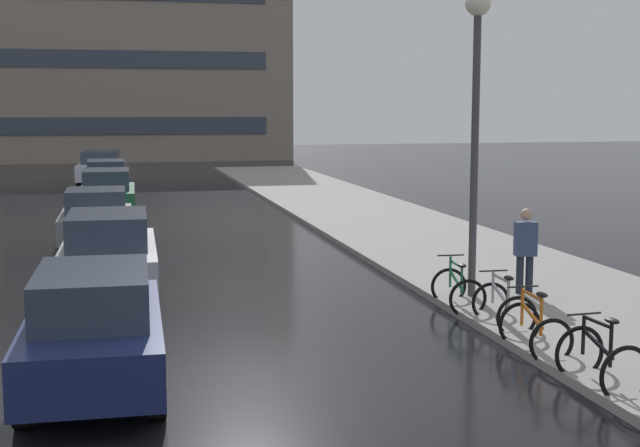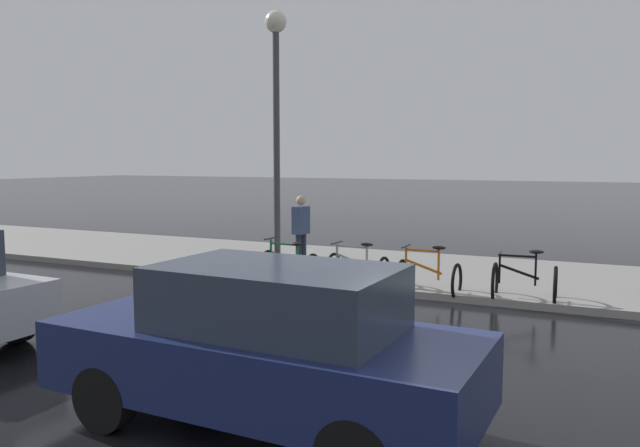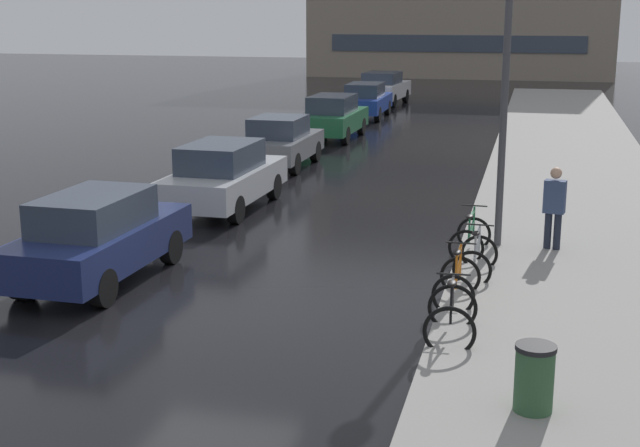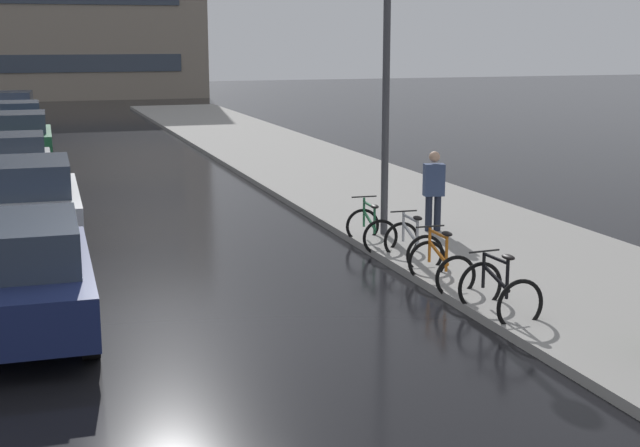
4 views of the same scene
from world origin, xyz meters
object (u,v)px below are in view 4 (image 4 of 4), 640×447
at_px(bicycle_nearest, 499,293).
at_px(car_green, 23,137).
at_px(car_blue, 20,121).
at_px(bicycle_farthest, 371,229).
at_px(streetlamp, 387,34).
at_px(pedestrian, 434,189).
at_px(bicycle_third, 413,245).
at_px(car_white, 14,109).
at_px(car_silver, 32,200).
at_px(bicycle_second, 441,266).
at_px(car_navy, 27,275).
at_px(car_grey, 16,163).

height_order(bicycle_nearest, car_green, car_green).
bearing_deg(car_blue, bicycle_farthest, -73.92).
bearing_deg(streetlamp, pedestrian, -2.74).
relative_size(bicycle_third, car_blue, 0.28).
distance_m(car_white, streetlamp, 27.56).
relative_size(car_silver, car_green, 1.06).
relative_size(bicycle_second, pedestrian, 0.65).
height_order(bicycle_farthest, car_navy, car_navy).
bearing_deg(bicycle_farthest, pedestrian, 18.45).
bearing_deg(car_blue, car_white, 92.27).
relative_size(car_green, pedestrian, 2.40).
relative_size(car_silver, car_white, 1.01).
bearing_deg(car_silver, car_blue, 90.29).
xyz_separation_m(bicycle_second, streetlamp, (0.49, 3.51, 3.62)).
height_order(bicycle_second, streetlamp, streetlamp).
bearing_deg(streetlamp, bicycle_farthest, -131.54).
distance_m(car_blue, pedestrian, 22.22).
distance_m(bicycle_farthest, car_grey, 10.82).
height_order(car_green, car_white, car_green).
bearing_deg(car_grey, car_green, 87.60).
distance_m(car_grey, car_white, 18.31).
bearing_deg(car_blue, bicycle_third, -74.40).
bearing_deg(bicycle_second, car_blue, 104.25).
xyz_separation_m(bicycle_nearest, car_white, (-6.47, 31.71, 0.39)).
distance_m(bicycle_third, car_silver, 7.64).
height_order(bicycle_second, pedestrian, pedestrian).
distance_m(bicycle_third, car_blue, 23.68).
relative_size(bicycle_third, car_grey, 0.31).
bearing_deg(car_green, bicycle_farthest, -67.62).
bearing_deg(car_green, car_white, 91.29).
distance_m(bicycle_nearest, pedestrian, 5.40).
bearing_deg(car_blue, pedestrian, -69.74).
relative_size(bicycle_third, car_white, 0.27).
height_order(car_blue, streetlamp, streetlamp).
xyz_separation_m(bicycle_nearest, bicycle_second, (-0.07, 1.71, -0.02)).
xyz_separation_m(car_silver, pedestrian, (7.60, -2.38, 0.18)).
bearing_deg(pedestrian, car_blue, 110.26).
distance_m(bicycle_third, car_green, 17.46).
bearing_deg(car_navy, car_green, 89.56).
height_order(bicycle_farthest, car_blue, car_blue).
xyz_separation_m(car_grey, streetlamp, (6.86, -8.18, 3.24)).
relative_size(car_navy, car_grey, 1.11).
height_order(bicycle_second, car_grey, car_grey).
bearing_deg(bicycle_second, car_navy, -178.90).
distance_m(car_silver, car_blue, 18.46).
xyz_separation_m(car_silver, car_white, (-0.32, 24.16, -0.01)).
bearing_deg(bicycle_second, car_grey, 118.62).
distance_m(car_navy, pedestrian, 8.57).
distance_m(bicycle_nearest, car_silver, 9.75).
height_order(bicycle_second, car_white, car_white).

